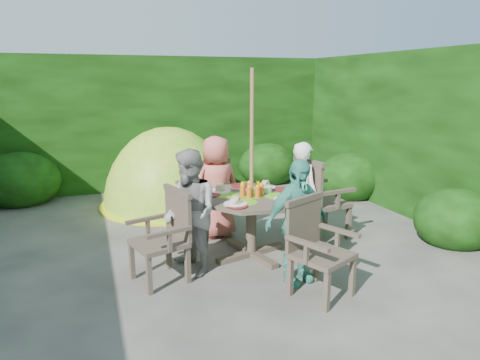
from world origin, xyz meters
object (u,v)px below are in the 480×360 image
object	(u,v)px
garden_chair_front	(316,246)
child_front	(297,222)
garden_chair_right	(318,197)
child_right	(302,193)
patio_table	(252,205)
garden_chair_back	(205,194)
dome_tent	(170,204)
child_left	(191,213)
child_back	(216,187)
parasol_pole	(252,166)
garden_chair_left	(166,235)

from	to	relation	value
garden_chair_front	child_front	distance (m)	0.34
garden_chair_right	child_right	world-z (taller)	child_right
patio_table	garden_chair_back	size ratio (longest dim) A/B	1.58
child_front	dome_tent	xyz separation A→B (m)	(-0.72, 3.27, -0.66)
child_left	child_back	world-z (taller)	child_back
garden_chair_back	garden_chair_front	distance (m)	2.19
parasol_pole	child_back	world-z (taller)	parasol_pole
patio_table	garden_chair_front	size ratio (longest dim) A/B	1.70
child_left	child_back	xyz separation A→B (m)	(0.57, 0.97, 0.00)
child_right	child_back	distance (m)	1.13
garden_chair_right	garden_chair_front	xyz separation A→B (m)	(-0.79, -1.35, -0.06)
garden_chair_left	parasol_pole	bearing A→B (deg)	87.80
garden_chair_back	garden_chair_left	bearing A→B (deg)	48.22
child_right	child_back	bearing A→B (deg)	43.93
child_back	garden_chair_front	bearing A→B (deg)	94.25
child_right	child_front	bearing A→B (deg)	133.93
dome_tent	parasol_pole	bearing A→B (deg)	-75.06
garden_chair_back	child_front	bearing A→B (deg)	93.46
garden_chair_right	child_front	distance (m)	1.36
garden_chair_left	garden_chair_back	distance (m)	1.54
garden_chair_right	garden_chair_left	bearing A→B (deg)	96.51
garden_chair_left	garden_chair_back	xyz separation A→B (m)	(0.79, 1.33, 0.03)
garden_chair_back	child_front	world-z (taller)	child_front
garden_chair_right	child_back	size ratio (longest dim) A/B	0.76
patio_table	child_right	distance (m)	0.80
patio_table	garden_chair_front	bearing A→B (deg)	-76.51
garden_chair_front	child_left	xyz separation A→B (m)	(-1.04, 0.87, 0.19)
parasol_pole	child_front	size ratio (longest dim) A/B	1.68
parasol_pole	child_right	bearing A→B (deg)	14.45
child_left	child_front	size ratio (longest dim) A/B	1.04
garden_chair_front	parasol_pole	bearing A→B (deg)	79.30
garden_chair_front	dome_tent	xyz separation A→B (m)	(-0.78, 3.57, -0.49)
garden_chair_front	child_front	world-z (taller)	child_front
parasol_pole	garden_chair_back	distance (m)	1.23
garden_chair_left	child_back	xyz separation A→B (m)	(0.86, 1.05, 0.19)
child_right	child_left	world-z (taller)	child_left
garden_chair_right	dome_tent	size ratio (longest dim) A/B	0.40
parasol_pole	child_right	world-z (taller)	parasol_pole
parasol_pole	garden_chair_left	distance (m)	1.25
patio_table	garden_chair_back	distance (m)	1.10
patio_table	child_left	world-z (taller)	child_left
child_left	child_front	distance (m)	1.13
garden_chair_back	dome_tent	bearing A→B (deg)	-91.46
child_right	dome_tent	size ratio (longest dim) A/B	0.50
parasol_pole	child_right	size ratio (longest dim) A/B	1.67
parasol_pole	child_back	distance (m)	0.90
parasol_pole	garden_chair_back	bearing A→B (deg)	104.72
garden_chair_front	garden_chair_left	bearing A→B (deg)	124.55
patio_table	child_left	size ratio (longest dim) A/B	1.15
garden_chair_front	child_right	world-z (taller)	child_right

